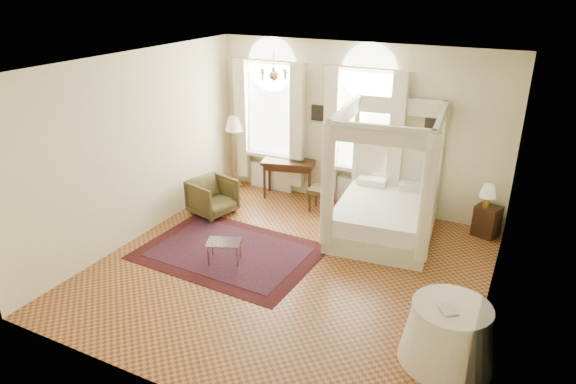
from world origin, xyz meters
The scene contains 18 objects.
ground centered at (0.00, 0.00, 0.00)m, with size 6.00×6.00×0.00m, color #9C632D.
room_walls centered at (0.00, 0.00, 1.98)m, with size 6.00×6.00×6.00m.
window_left centered at (-1.90, 2.87, 1.49)m, with size 1.62×0.27×3.29m.
window_right centered at (0.20, 2.87, 1.49)m, with size 1.62×0.27×3.29m.
chandelier centered at (-0.90, 1.20, 2.91)m, with size 0.51×0.45×0.50m.
wall_pictures centered at (0.09, 2.97, 1.89)m, with size 2.54×0.03×0.39m.
canopy_bed centered at (1.00, 1.83, 0.54)m, with size 2.01×2.36×2.36m.
nightstand centered at (2.70, 2.70, 0.29)m, with size 0.41×0.37×0.58m, color #361E0E.
nightstand_lamp centered at (2.64, 2.65, 0.87)m, with size 0.30×0.30×0.43m.
writing_desk centered at (-1.37, 2.70, 0.71)m, with size 1.21×0.84×0.83m.
laptop centered at (-1.20, 2.77, 0.84)m, with size 0.34×0.22×0.03m, color black.
stool centered at (-0.47, 2.33, 0.41)m, with size 0.43×0.43×0.49m.
armchair centered at (-2.34, 1.23, 0.37)m, with size 0.78×0.80×0.73m, color #463C1E.
coffee_table centered at (-1.08, -0.27, 0.34)m, with size 0.66×0.57×0.38m.
floor_lamp centered at (-2.70, 2.70, 1.38)m, with size 0.42×0.42×1.62m.
oriental_rug centered at (-1.18, 0.03, 0.01)m, with size 3.08×2.27×0.01m.
side_table centered at (2.70, -1.04, 0.39)m, with size 1.17×1.17×0.80m.
book centered at (2.59, -1.21, 0.81)m, with size 0.19×0.26×0.02m, color black.
Camera 1 is at (3.24, -6.49, 4.43)m, focal length 32.00 mm.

